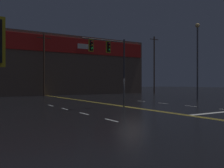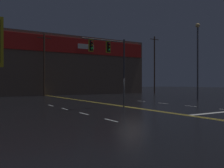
% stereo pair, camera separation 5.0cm
% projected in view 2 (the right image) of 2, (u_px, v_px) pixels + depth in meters
% --- Properties ---
extents(ground_plane, '(200.00, 200.00, 0.00)m').
position_uv_depth(ground_plane, '(131.00, 107.00, 21.30)').
color(ground_plane, black).
extents(road_markings, '(15.80, 60.00, 0.01)m').
position_uv_depth(road_markings, '(151.00, 108.00, 20.79)').
color(road_markings, gold).
rests_on(road_markings, ground).
extents(traffic_signal_median, '(4.16, 0.36, 5.95)m').
position_uv_depth(traffic_signal_median, '(108.00, 54.00, 21.18)').
color(traffic_signal_median, '#38383D').
rests_on(traffic_signal_median, ground).
extents(streetlight_median_approach, '(0.56, 0.56, 9.77)m').
position_uv_depth(streetlight_median_approach, '(198.00, 51.00, 31.92)').
color(streetlight_median_approach, '#59595E').
rests_on(streetlight_median_approach, ground).
extents(building_backdrop, '(40.05, 10.23, 10.58)m').
position_uv_depth(building_backdrop, '(39.00, 66.00, 45.92)').
color(building_backdrop, brown).
rests_on(building_backdrop, ground).
extents(utility_pole_row, '(46.83, 0.26, 11.85)m').
position_uv_depth(utility_pole_row, '(50.00, 61.00, 40.48)').
color(utility_pole_row, '#4C3828').
rests_on(utility_pole_row, ground).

